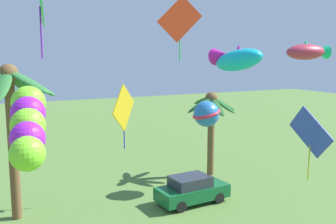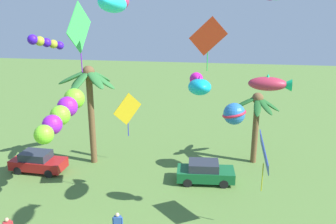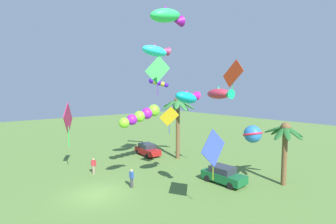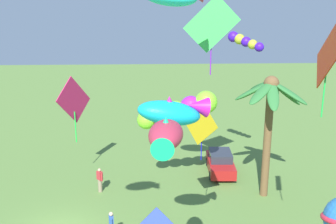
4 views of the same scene
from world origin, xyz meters
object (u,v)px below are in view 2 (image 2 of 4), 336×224
object	(u,v)px
kite_ball_6	(234,114)
parked_car_1	(38,162)
kite_fish_10	(199,86)
kite_diamond_11	(79,28)
kite_fish_5	(270,84)
kite_tube_0	(62,113)
kite_diamond_9	(128,110)
kite_fish_7	(114,3)
palm_tree_1	(257,111)
kite_tube_2	(45,42)
palm_tree_0	(90,89)
kite_diamond_3	(264,154)
parked_car_0	(205,172)
kite_diamond_1	(208,37)

from	to	relation	value
kite_ball_6	parked_car_1	bearing A→B (deg)	-173.24
kite_fish_10	kite_diamond_11	world-z (taller)	kite_diamond_11
kite_fish_10	kite_fish_5	bearing A→B (deg)	-6.90
kite_fish_10	kite_tube_0	bearing A→B (deg)	174.02
kite_diamond_9	kite_fish_7	bearing A→B (deg)	-96.67
palm_tree_1	kite_tube_2	bearing A→B (deg)	-169.12
palm_tree_0	parked_car_1	world-z (taller)	palm_tree_0
palm_tree_1	kite_diamond_3	bearing A→B (deg)	-92.64
kite_diamond_3	kite_diamond_11	bearing A→B (deg)	162.86
kite_tube_0	kite_tube_2	size ratio (longest dim) A/B	2.31
parked_car_0	kite_fish_7	xyz separation A→B (m)	(-4.82, -3.90, 11.17)
kite_diamond_9	kite_diamond_3	bearing A→B (deg)	-17.93
kite_tube_0	kite_fish_10	distance (m)	8.45
parked_car_0	kite_diamond_9	bearing A→B (deg)	-151.75
kite_ball_6	kite_diamond_11	world-z (taller)	kite_diamond_11
kite_ball_6	palm_tree_0	bearing A→B (deg)	177.43
parked_car_1	kite_diamond_9	size ratio (longest dim) A/B	1.48
palm_tree_1	kite_fish_7	xyz separation A→B (m)	(-8.38, -7.70, 7.78)
parked_car_1	kite_fish_5	world-z (taller)	kite_fish_5
palm_tree_0	kite_fish_10	bearing A→B (deg)	-36.48
parked_car_1	kite_tube_0	bearing A→B (deg)	-40.58
parked_car_1	kite_fish_10	xyz separation A→B (m)	(11.86, -4.05, 7.02)
kite_tube_2	kite_fish_5	world-z (taller)	kite_tube_2
kite_tube_2	kite_diamond_1	bearing A→B (deg)	1.43
palm_tree_1	kite_tube_2	xyz separation A→B (m)	(-14.81, -2.85, 5.15)
palm_tree_0	kite_fish_7	xyz separation A→B (m)	(3.86, -5.94, 6.13)
parked_car_0	kite_tube_2	world-z (taller)	kite_tube_2
kite_fish_5	kite_diamond_1	bearing A→B (deg)	119.98
parked_car_1	kite_fish_7	world-z (taller)	kite_fish_7
kite_tube_2	kite_fish_7	world-z (taller)	kite_fish_7
palm_tree_0	kite_tube_2	xyz separation A→B (m)	(-2.57, -1.09, 3.50)
kite_diamond_3	kite_ball_6	size ratio (longest dim) A/B	1.68
kite_diamond_1	kite_diamond_9	world-z (taller)	kite_diamond_1
parked_car_0	parked_car_1	world-z (taller)	same
kite_tube_0	kite_diamond_9	size ratio (longest dim) A/B	1.72
kite_fish_7	kite_diamond_9	xyz separation A→B (m)	(0.16, 1.40, -6.14)
parked_car_1	kite_fish_7	bearing A→B (deg)	-27.38
parked_car_0	kite_fish_5	distance (m)	9.21
kite_diamond_9	parked_car_0	bearing A→B (deg)	28.25
palm_tree_0	kite_diamond_11	bearing A→B (deg)	-74.56
kite_diamond_3	kite_fish_10	world-z (taller)	kite_fish_10
kite_fish_10	kite_ball_6	bearing A→B (deg)	69.40
palm_tree_0	kite_fish_5	distance (m)	13.79
kite_diamond_9	kite_diamond_11	size ratio (longest dim) A/B	0.64
parked_car_0	kite_fish_10	size ratio (longest dim) A/B	1.41
kite_fish_5	parked_car_0	bearing A→B (deg)	125.12
palm_tree_0	kite_fish_5	xyz separation A→B (m)	(11.89, -6.61, 2.29)
palm_tree_0	kite_tube_0	xyz separation A→B (m)	(0.23, -5.33, -0.16)
parked_car_1	kite_fish_10	size ratio (longest dim) A/B	1.40
kite_diamond_9	kite_diamond_11	xyz separation A→B (m)	(-2.99, 0.80, 4.67)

